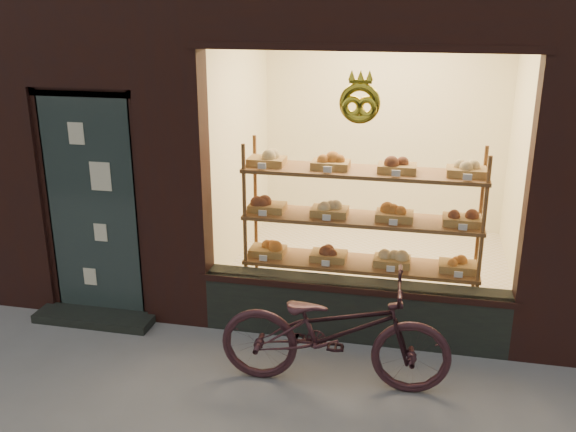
# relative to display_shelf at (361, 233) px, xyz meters

# --- Properties ---
(display_shelf) EXTENTS (2.20, 0.45, 1.70)m
(display_shelf) POSITION_rel_display_shelf_xyz_m (0.00, 0.00, 0.00)
(display_shelf) COLOR brown
(display_shelf) RESTS_ON ground
(bicycle) EXTENTS (1.84, 0.72, 0.95)m
(bicycle) POSITION_rel_display_shelf_xyz_m (-0.06, -1.21, -0.38)
(bicycle) COLOR #30181E
(bicycle) RESTS_ON ground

